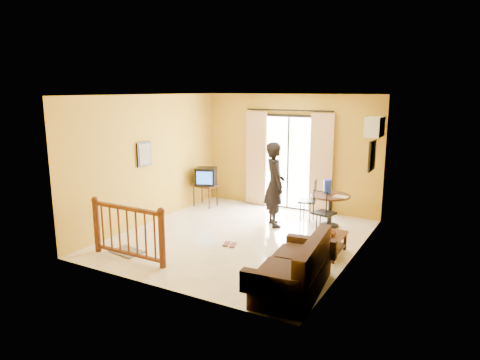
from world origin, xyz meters
The scene contains 19 objects.
ground centered at (0.00, 0.00, 0.00)m, with size 5.00×5.00×0.00m, color beige.
room_shell centered at (0.00, 0.00, 1.70)m, with size 5.00×5.00×5.00m.
balcony_door centered at (0.00, 2.43, 1.19)m, with size 2.25×0.14×2.46m.
tv_table centered at (-1.90, 1.65, 0.48)m, with size 0.55×0.46×0.55m.
television centered at (-1.87, 1.64, 0.77)m, with size 0.61×0.59×0.44m.
picture_left centered at (-2.22, -0.20, 1.55)m, with size 0.05×0.42×0.52m.
dining_table centered at (1.35, 1.58, 0.55)m, with size 0.84×0.84×0.70m.
water_jug centered at (1.25, 1.66, 0.85)m, with size 0.16×0.16×0.30m, color #1326B5.
serving_tray centered at (1.59, 1.48, 0.71)m, with size 0.28×0.18×0.02m, color beige.
dining_chairs centered at (1.09, 1.37, 0.00)m, with size 1.12×1.22×0.95m.
air_conditioner centered at (2.09, 1.95, 2.15)m, with size 0.31×0.60×0.40m.
botanical_print centered at (2.22, 1.30, 1.65)m, with size 0.05×0.50×0.60m.
coffee_table centered at (1.85, 0.00, 0.24)m, with size 0.45×0.81×0.36m.
bowl centered at (1.85, 0.01, 0.39)m, with size 0.21×0.21×0.07m, color brown.
sofa centered at (1.85, -1.63, 0.31)m, with size 0.97×1.81×0.83m.
standing_person centered at (0.27, 1.05, 0.91)m, with size 0.66×0.44×1.82m, color black.
stair_balustrade centered at (-1.15, -1.90, 0.56)m, with size 1.63×0.13×1.04m.
doormat centered at (-1.41, -1.68, 0.01)m, with size 0.60×0.40×0.02m, color #5B5749.
sandals centered at (0.05, -0.47, 0.01)m, with size 0.31×0.27×0.03m.
Camera 1 is at (3.95, -7.10, 2.91)m, focal length 32.00 mm.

